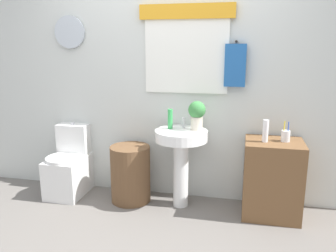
% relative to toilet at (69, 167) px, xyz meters
% --- Properties ---
extents(ground_plane, '(8.00, 8.00, 0.00)m').
position_rel_toilet_xyz_m(ground_plane, '(1.03, -0.88, -0.29)').
color(ground_plane, slate).
extents(back_wall, '(4.40, 0.18, 2.60)m').
position_rel_toilet_xyz_m(back_wall, '(1.04, 0.27, 1.02)').
color(back_wall, silver).
rests_on(back_wall, ground_plane).
extents(toilet, '(0.38, 0.51, 0.76)m').
position_rel_toilet_xyz_m(toilet, '(0.00, 0.00, 0.00)').
color(toilet, white).
rests_on(toilet, ground_plane).
extents(laundry_hamper, '(0.41, 0.41, 0.58)m').
position_rel_toilet_xyz_m(laundry_hamper, '(0.71, -0.03, 0.00)').
color(laundry_hamper, brown).
rests_on(laundry_hamper, ground_plane).
extents(pedestal_sink, '(0.51, 0.51, 0.78)m').
position_rel_toilet_xyz_m(pedestal_sink, '(1.23, -0.03, 0.30)').
color(pedestal_sink, white).
rests_on(pedestal_sink, ground_plane).
extents(faucet, '(0.03, 0.03, 0.10)m').
position_rel_toilet_xyz_m(faucet, '(1.23, 0.09, 0.54)').
color(faucet, silver).
rests_on(faucet, pedestal_sink).
extents(wooden_cabinet, '(0.52, 0.44, 0.73)m').
position_rel_toilet_xyz_m(wooden_cabinet, '(2.10, -0.03, 0.07)').
color(wooden_cabinet, brown).
rests_on(wooden_cabinet, ground_plane).
extents(soap_bottle, '(0.05, 0.05, 0.19)m').
position_rel_toilet_xyz_m(soap_bottle, '(1.11, 0.02, 0.59)').
color(soap_bottle, green).
rests_on(soap_bottle, pedestal_sink).
extents(potted_plant, '(0.17, 0.17, 0.28)m').
position_rel_toilet_xyz_m(potted_plant, '(1.37, 0.03, 0.65)').
color(potted_plant, beige).
rests_on(potted_plant, pedestal_sink).
extents(lotion_bottle, '(0.05, 0.05, 0.20)m').
position_rel_toilet_xyz_m(lotion_bottle, '(2.01, -0.07, 0.54)').
color(lotion_bottle, white).
rests_on(lotion_bottle, wooden_cabinet).
extents(toothbrush_cup, '(0.08, 0.08, 0.19)m').
position_rel_toilet_xyz_m(toothbrush_cup, '(2.19, -0.01, 0.49)').
color(toothbrush_cup, silver).
rests_on(toothbrush_cup, wooden_cabinet).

